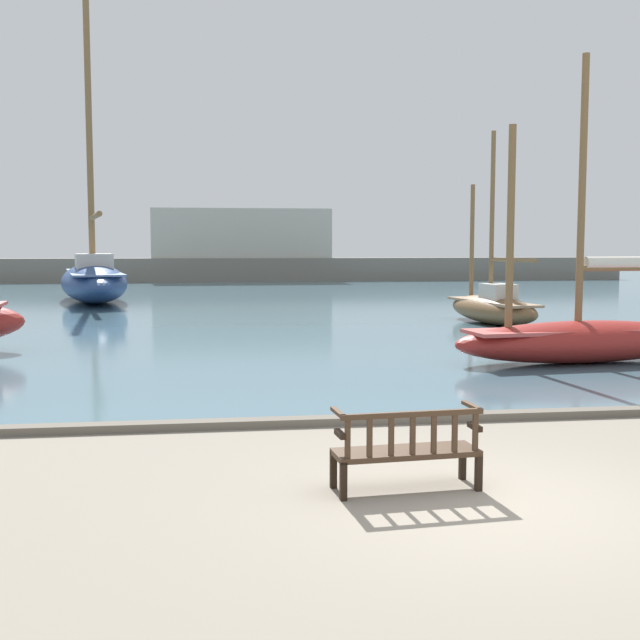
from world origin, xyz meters
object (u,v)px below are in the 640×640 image
at_px(sailboat_centre_channel, 93,279).
at_px(sailboat_outer_port, 584,336).
at_px(park_bench, 407,448).
at_px(sailboat_mid_starboard, 492,306).

bearing_deg(sailboat_centre_channel, sailboat_outer_port, -57.43).
relative_size(sailboat_centre_channel, sailboat_outer_port, 2.08).
relative_size(park_bench, sailboat_mid_starboard, 0.26).
bearing_deg(park_bench, sailboat_centre_channel, 103.95).
height_order(park_bench, sailboat_centre_channel, sailboat_centre_channel).
height_order(park_bench, sailboat_mid_starboard, sailboat_mid_starboard).
distance_m(park_bench, sailboat_mid_starboard, 18.55).
xyz_separation_m(sailboat_outer_port, sailboat_mid_starboard, (1.08, 8.74, 0.00)).
height_order(sailboat_outer_port, sailboat_mid_starboard, sailboat_outer_port).
distance_m(park_bench, sailboat_centre_channel, 30.31).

